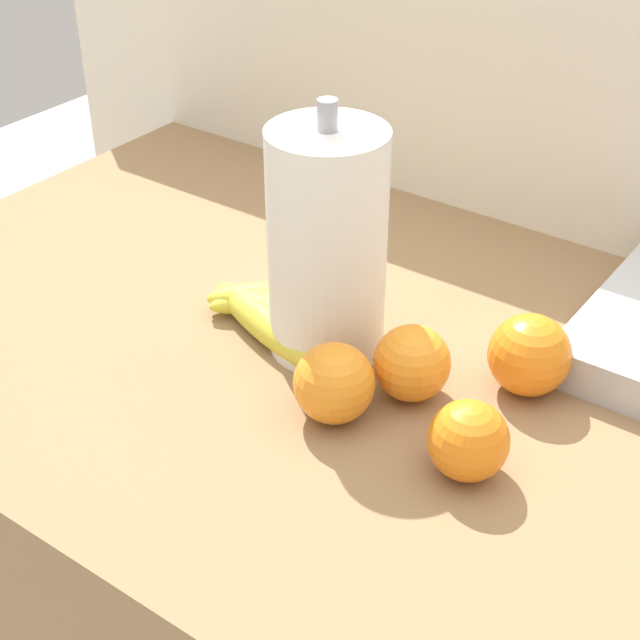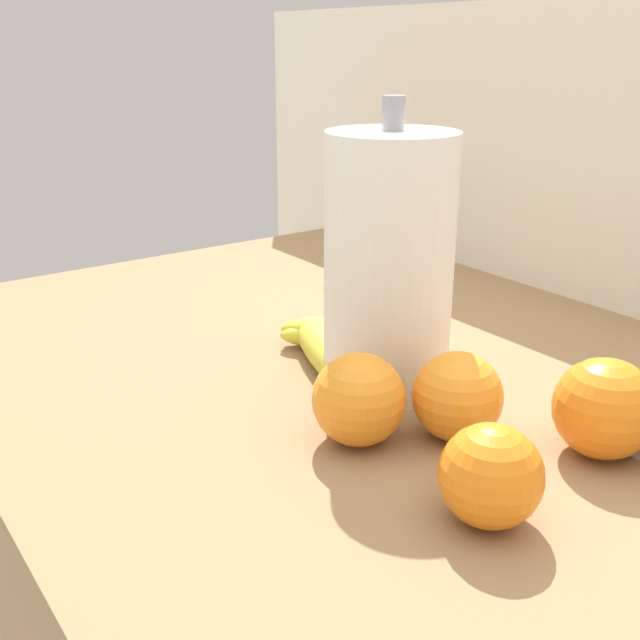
{
  "view_description": "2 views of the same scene",
  "coord_description": "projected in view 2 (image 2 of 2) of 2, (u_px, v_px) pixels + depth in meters",
  "views": [
    {
      "loc": [
        0.24,
        -0.69,
        1.52
      ],
      "look_at": [
        -0.24,
        -0.01,
        0.97
      ],
      "focal_mm": 53.99,
      "sensor_mm": 36.0,
      "label": 1
    },
    {
      "loc": [
        0.27,
        -0.45,
        1.25
      ],
      "look_at": [
        -0.32,
        -0.02,
        0.98
      ],
      "focal_mm": 42.29,
      "sensor_mm": 36.0,
      "label": 2
    }
  ],
  "objects": [
    {
      "name": "paper_towel_roll",
      "position": [
        389.0,
        264.0,
        0.7
      ],
      "size": [
        0.12,
        0.12,
        0.27
      ],
      "color": "white",
      "rests_on": "counter"
    },
    {
      "name": "orange_back_right",
      "position": [
        457.0,
        396.0,
        0.63
      ],
      "size": [
        0.08,
        0.08,
        0.08
      ],
      "primitive_type": "sphere",
      "color": "orange",
      "rests_on": "counter"
    },
    {
      "name": "orange_front",
      "position": [
        359.0,
        399.0,
        0.62
      ],
      "size": [
        0.08,
        0.08,
        0.08
      ],
      "primitive_type": "sphere",
      "color": "orange",
      "rests_on": "counter"
    },
    {
      "name": "orange_right",
      "position": [
        491.0,
        476.0,
        0.52
      ],
      "size": [
        0.07,
        0.07,
        0.07
      ],
      "primitive_type": "sphere",
      "color": "orange",
      "rests_on": "counter"
    },
    {
      "name": "orange_center",
      "position": [
        604.0,
        408.0,
        0.6
      ],
      "size": [
        0.08,
        0.08,
        0.08
      ],
      "primitive_type": "sphere",
      "color": "orange",
      "rests_on": "counter"
    },
    {
      "name": "banana_bunch",
      "position": [
        347.0,
        344.0,
        0.79
      ],
      "size": [
        0.2,
        0.19,
        0.04
      ],
      "color": "gold",
      "rests_on": "counter"
    }
  ]
}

